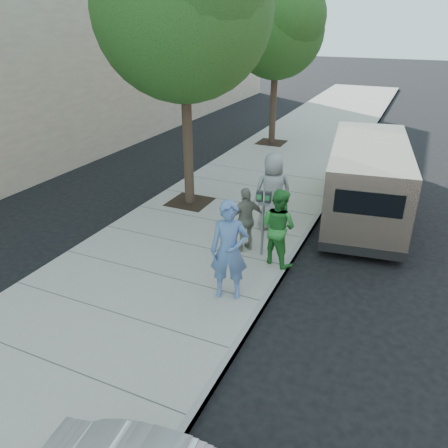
{
  "coord_description": "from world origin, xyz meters",
  "views": [
    {
      "loc": [
        3.68,
        -8.27,
        5.2
      ],
      "look_at": [
        0.11,
        -0.41,
        1.1
      ],
      "focal_mm": 35.0,
      "sensor_mm": 36.0,
      "label": 1
    }
  ],
  "objects_px": {
    "tree_near": "(184,2)",
    "person_green_shirt": "(278,227)",
    "parking_meter": "(263,210)",
    "person_officer": "(229,251)",
    "van": "(366,179)",
    "tree_far": "(278,26)",
    "person_striped_polo": "(246,220)",
    "person_gray_shirt": "(273,192)"
  },
  "relations": [
    {
      "from": "person_green_shirt",
      "to": "person_striped_polo",
      "type": "relative_size",
      "value": 1.13
    },
    {
      "from": "parking_meter",
      "to": "person_officer",
      "type": "bearing_deg",
      "value": -97.44
    },
    {
      "from": "tree_near",
      "to": "van",
      "type": "height_order",
      "value": "tree_near"
    },
    {
      "from": "tree_near",
      "to": "person_green_shirt",
      "type": "bearing_deg",
      "value": -33.95
    },
    {
      "from": "tree_near",
      "to": "parking_meter",
      "type": "distance_m",
      "value": 5.64
    },
    {
      "from": "van",
      "to": "person_officer",
      "type": "height_order",
      "value": "person_officer"
    },
    {
      "from": "person_gray_shirt",
      "to": "person_striped_polo",
      "type": "relative_size",
      "value": 1.28
    },
    {
      "from": "person_green_shirt",
      "to": "person_gray_shirt",
      "type": "height_order",
      "value": "person_gray_shirt"
    },
    {
      "from": "person_gray_shirt",
      "to": "tree_far",
      "type": "bearing_deg",
      "value": -103.28
    },
    {
      "from": "parking_meter",
      "to": "person_officer",
      "type": "relative_size",
      "value": 0.78
    },
    {
      "from": "van",
      "to": "person_officer",
      "type": "bearing_deg",
      "value": -116.61
    },
    {
      "from": "person_gray_shirt",
      "to": "van",
      "type": "bearing_deg",
      "value": -167.56
    },
    {
      "from": "van",
      "to": "person_green_shirt",
      "type": "height_order",
      "value": "van"
    },
    {
      "from": "person_green_shirt",
      "to": "person_striped_polo",
      "type": "xyz_separation_m",
      "value": [
        -0.87,
        0.26,
        -0.1
      ]
    },
    {
      "from": "tree_near",
      "to": "parking_meter",
      "type": "height_order",
      "value": "tree_near"
    },
    {
      "from": "tree_near",
      "to": "tree_far",
      "type": "distance_m",
      "value": 7.63
    },
    {
      "from": "tree_far",
      "to": "van",
      "type": "xyz_separation_m",
      "value": [
        4.8,
        -6.25,
        -3.74
      ]
    },
    {
      "from": "tree_far",
      "to": "person_gray_shirt",
      "type": "distance_m",
      "value": 9.45
    },
    {
      "from": "tree_near",
      "to": "tree_far",
      "type": "relative_size",
      "value": 1.16
    },
    {
      "from": "person_gray_shirt",
      "to": "tree_near",
      "type": "bearing_deg",
      "value": -44.81
    },
    {
      "from": "van",
      "to": "person_gray_shirt",
      "type": "distance_m",
      "value": 2.86
    },
    {
      "from": "parking_meter",
      "to": "person_striped_polo",
      "type": "height_order",
      "value": "parking_meter"
    },
    {
      "from": "tree_near",
      "to": "person_green_shirt",
      "type": "height_order",
      "value": "tree_near"
    },
    {
      "from": "tree_far",
      "to": "person_gray_shirt",
      "type": "height_order",
      "value": "tree_far"
    },
    {
      "from": "person_officer",
      "to": "person_green_shirt",
      "type": "height_order",
      "value": "person_officer"
    },
    {
      "from": "tree_far",
      "to": "person_officer",
      "type": "relative_size",
      "value": 3.22
    },
    {
      "from": "tree_far",
      "to": "person_striped_polo",
      "type": "relative_size",
      "value": 4.15
    },
    {
      "from": "van",
      "to": "person_officer",
      "type": "relative_size",
      "value": 2.98
    },
    {
      "from": "person_officer",
      "to": "person_striped_polo",
      "type": "relative_size",
      "value": 1.29
    },
    {
      "from": "van",
      "to": "person_striped_polo",
      "type": "xyz_separation_m",
      "value": [
        -2.21,
        -3.42,
        -0.21
      ]
    },
    {
      "from": "tree_far",
      "to": "person_gray_shirt",
      "type": "bearing_deg",
      "value": -71.57
    },
    {
      "from": "tree_near",
      "to": "person_green_shirt",
      "type": "relative_size",
      "value": 4.27
    },
    {
      "from": "person_officer",
      "to": "person_gray_shirt",
      "type": "xyz_separation_m",
      "value": [
        -0.25,
        3.33,
        -0.0
      ]
    },
    {
      "from": "parking_meter",
      "to": "van",
      "type": "relative_size",
      "value": 0.26
    },
    {
      "from": "person_striped_polo",
      "to": "tree_far",
      "type": "bearing_deg",
      "value": -123.03
    },
    {
      "from": "person_striped_polo",
      "to": "person_gray_shirt",
      "type": "bearing_deg",
      "value": -144.29
    },
    {
      "from": "parking_meter",
      "to": "person_officer",
      "type": "distance_m",
      "value": 1.83
    },
    {
      "from": "parking_meter",
      "to": "person_gray_shirt",
      "type": "xyz_separation_m",
      "value": [
        -0.28,
        1.51,
        -0.14
      ]
    },
    {
      "from": "tree_far",
      "to": "tree_near",
      "type": "bearing_deg",
      "value": -90.0
    },
    {
      "from": "person_officer",
      "to": "person_striped_polo",
      "type": "height_order",
      "value": "person_officer"
    },
    {
      "from": "parking_meter",
      "to": "tree_near",
      "type": "bearing_deg",
      "value": 138.29
    },
    {
      "from": "van",
      "to": "person_striped_polo",
      "type": "bearing_deg",
      "value": -130.76
    }
  ]
}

